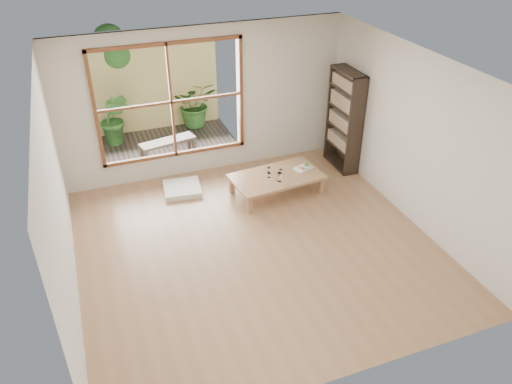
% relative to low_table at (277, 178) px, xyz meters
% --- Properties ---
extents(ground, '(5.00, 5.00, 0.00)m').
position_rel_low_table_xyz_m(ground, '(-0.84, -1.23, -0.29)').
color(ground, '#A37851').
rests_on(ground, ground).
extents(low_table, '(1.58, 1.00, 0.33)m').
position_rel_low_table_xyz_m(low_table, '(0.00, 0.00, 0.00)').
color(low_table, '#A4814F').
rests_on(low_table, ground).
extents(floor_cushion, '(0.69, 0.69, 0.09)m').
position_rel_low_table_xyz_m(floor_cushion, '(-1.50, 0.61, -0.24)').
color(floor_cushion, white).
rests_on(floor_cushion, ground).
extents(bookshelf, '(0.29, 0.82, 1.82)m').
position_rel_low_table_xyz_m(bookshelf, '(1.49, 0.48, 0.62)').
color(bookshelf, '#2D2219').
rests_on(bookshelf, ground).
extents(glass_tall, '(0.08, 0.08, 0.15)m').
position_rel_low_table_xyz_m(glass_tall, '(-0.03, -0.18, 0.12)').
color(glass_tall, silver).
rests_on(glass_tall, low_table).
extents(glass_mid, '(0.06, 0.06, 0.09)m').
position_rel_low_table_xyz_m(glass_mid, '(0.08, 0.02, 0.08)').
color(glass_mid, silver).
rests_on(glass_mid, low_table).
extents(glass_short, '(0.06, 0.06, 0.08)m').
position_rel_low_table_xyz_m(glass_short, '(-0.07, 0.17, 0.08)').
color(glass_short, silver).
rests_on(glass_short, low_table).
extents(glass_small, '(0.06, 0.06, 0.07)m').
position_rel_low_table_xyz_m(glass_small, '(-0.14, -0.01, 0.08)').
color(glass_small, silver).
rests_on(glass_small, low_table).
extents(food_tray, '(0.36, 0.31, 0.10)m').
position_rel_low_table_xyz_m(food_tray, '(0.53, 0.07, 0.06)').
color(food_tray, white).
rests_on(food_tray, low_table).
extents(deck, '(2.80, 2.00, 0.05)m').
position_rel_low_table_xyz_m(deck, '(-1.44, 2.33, -0.29)').
color(deck, '#372E28').
rests_on(deck, ground).
extents(garden_bench, '(1.10, 0.53, 0.34)m').
position_rel_low_table_xyz_m(garden_bench, '(-1.45, 1.92, 0.01)').
color(garden_bench, '#2D2219').
rests_on(garden_bench, deck).
extents(bamboo_fence, '(2.80, 0.06, 1.80)m').
position_rel_low_table_xyz_m(bamboo_fence, '(-1.44, 3.33, 0.61)').
color(bamboo_fence, tan).
rests_on(bamboo_fence, ground).
extents(shrub_right, '(0.97, 0.86, 1.01)m').
position_rel_low_table_xyz_m(shrub_right, '(-0.57, 3.15, 0.24)').
color(shrub_right, '#2F6123').
rests_on(shrub_right, deck).
extents(shrub_left, '(0.69, 0.62, 1.06)m').
position_rel_low_table_xyz_m(shrub_left, '(-2.29, 2.84, 0.27)').
color(shrub_left, '#2F6123').
rests_on(shrub_left, deck).
extents(garden_tree, '(1.04, 0.85, 2.22)m').
position_rel_low_table_xyz_m(garden_tree, '(-2.12, 3.63, 1.34)').
color(garden_tree, '#4C3D2D').
rests_on(garden_tree, ground).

